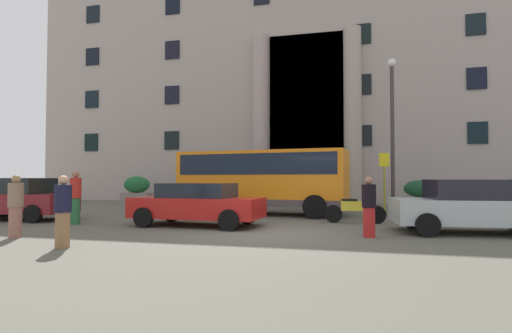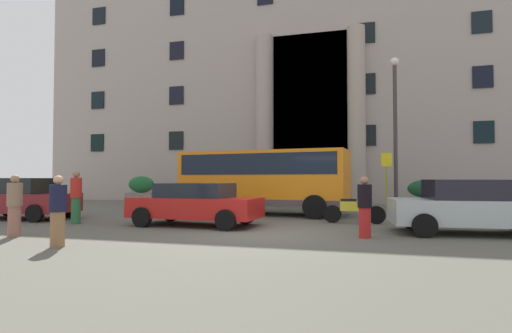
{
  "view_description": "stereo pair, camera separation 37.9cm",
  "coord_description": "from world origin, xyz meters",
  "px_view_note": "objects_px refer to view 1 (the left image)",
  "views": [
    {
      "loc": [
        2.17,
        -10.42,
        1.51
      ],
      "look_at": [
        -1.3,
        4.1,
        1.98
      ],
      "focal_mm": 26.99,
      "sensor_mm": 36.0,
      "label": 1
    },
    {
      "loc": [
        2.53,
        -10.33,
        1.51
      ],
      "look_at": [
        -1.3,
        4.1,
        1.98
      ],
      "focal_mm": 26.99,
      "sensor_mm": 36.0,
      "label": 2
    }
  ],
  "objects_px": {
    "pedestrian_man_red_shirt": "(16,206)",
    "pedestrian_child_trailing": "(63,212)",
    "bus_stop_sign": "(384,176)",
    "lamppost_plaza_centre": "(392,121)",
    "parked_hatchback_near": "(18,199)",
    "pedestrian_man_crossing": "(75,197)",
    "pedestrian_woman_with_bag": "(369,207)",
    "orange_minibus": "(262,177)",
    "white_taxi_kerbside": "(474,206)",
    "hedge_planter_far_west": "(232,193)",
    "hedge_planter_east": "(137,190)",
    "hedge_planter_entrance_left": "(421,195)",
    "scooter_by_planter": "(354,210)",
    "motorcycle_far_end": "(173,206)",
    "hedge_planter_west": "(286,195)",
    "parked_estate_mid": "(197,204)"
  },
  "relations": [
    {
      "from": "pedestrian_man_red_shirt",
      "to": "pedestrian_child_trailing",
      "type": "height_order",
      "value": "pedestrian_man_red_shirt"
    },
    {
      "from": "bus_stop_sign",
      "to": "lamppost_plaza_centre",
      "type": "bearing_deg",
      "value": 67.23
    },
    {
      "from": "parked_hatchback_near",
      "to": "pedestrian_man_red_shirt",
      "type": "xyz_separation_m",
      "value": [
        3.53,
        -3.57,
        0.03
      ]
    },
    {
      "from": "pedestrian_man_crossing",
      "to": "bus_stop_sign",
      "type": "bearing_deg",
      "value": -133.63
    },
    {
      "from": "pedestrian_man_crossing",
      "to": "pedestrian_woman_with_bag",
      "type": "bearing_deg",
      "value": -171.78
    },
    {
      "from": "orange_minibus",
      "to": "pedestrian_woman_with_bag",
      "type": "bearing_deg",
      "value": -47.99
    },
    {
      "from": "white_taxi_kerbside",
      "to": "hedge_planter_far_west",
      "type": "bearing_deg",
      "value": 133.8
    },
    {
      "from": "hedge_planter_east",
      "to": "pedestrian_man_red_shirt",
      "type": "height_order",
      "value": "hedge_planter_east"
    },
    {
      "from": "bus_stop_sign",
      "to": "hedge_planter_entrance_left",
      "type": "distance_m",
      "value": 3.77
    },
    {
      "from": "bus_stop_sign",
      "to": "scooter_by_planter",
      "type": "height_order",
      "value": "bus_stop_sign"
    },
    {
      "from": "bus_stop_sign",
      "to": "white_taxi_kerbside",
      "type": "bearing_deg",
      "value": -74.03
    },
    {
      "from": "pedestrian_man_red_shirt",
      "to": "pedestrian_woman_with_bag",
      "type": "xyz_separation_m",
      "value": [
        8.8,
        2.14,
        -0.02
      ]
    },
    {
      "from": "hedge_planter_far_west",
      "to": "pedestrian_woman_with_bag",
      "type": "relative_size",
      "value": 1.16
    },
    {
      "from": "motorcycle_far_end",
      "to": "hedge_planter_west",
      "type": "bearing_deg",
      "value": 64.89
    },
    {
      "from": "hedge_planter_east",
      "to": "white_taxi_kerbside",
      "type": "bearing_deg",
      "value": -30.87
    },
    {
      "from": "hedge_planter_entrance_left",
      "to": "parked_hatchback_near",
      "type": "distance_m",
      "value": 17.98
    },
    {
      "from": "parked_estate_mid",
      "to": "pedestrian_man_red_shirt",
      "type": "distance_m",
      "value": 4.94
    },
    {
      "from": "hedge_planter_far_west",
      "to": "hedge_planter_east",
      "type": "height_order",
      "value": "hedge_planter_east"
    },
    {
      "from": "hedge_planter_west",
      "to": "hedge_planter_entrance_left",
      "type": "distance_m",
      "value": 6.87
    },
    {
      "from": "hedge_planter_entrance_left",
      "to": "parked_hatchback_near",
      "type": "xyz_separation_m",
      "value": [
        -15.42,
        -9.25,
        0.08
      ]
    },
    {
      "from": "hedge_planter_east",
      "to": "scooter_by_planter",
      "type": "height_order",
      "value": "hedge_planter_east"
    },
    {
      "from": "bus_stop_sign",
      "to": "white_taxi_kerbside",
      "type": "height_order",
      "value": "bus_stop_sign"
    },
    {
      "from": "scooter_by_planter",
      "to": "pedestrian_woman_with_bag",
      "type": "xyz_separation_m",
      "value": [
        0.34,
        -3.17,
        0.32
      ]
    },
    {
      "from": "hedge_planter_east",
      "to": "pedestrian_man_crossing",
      "type": "bearing_deg",
      "value": -69.46
    },
    {
      "from": "parked_hatchback_near",
      "to": "parked_estate_mid",
      "type": "height_order",
      "value": "parked_hatchback_near"
    },
    {
      "from": "bus_stop_sign",
      "to": "motorcycle_far_end",
      "type": "xyz_separation_m",
      "value": [
        -8.18,
        -4.21,
        -1.18
      ]
    },
    {
      "from": "lamppost_plaza_centre",
      "to": "hedge_planter_east",
      "type": "bearing_deg",
      "value": 171.68
    },
    {
      "from": "bus_stop_sign",
      "to": "white_taxi_kerbside",
      "type": "xyz_separation_m",
      "value": [
        1.78,
        -6.24,
        -0.88
      ]
    },
    {
      "from": "motorcycle_far_end",
      "to": "pedestrian_child_trailing",
      "type": "distance_m",
      "value": 6.55
    },
    {
      "from": "orange_minibus",
      "to": "pedestrian_man_crossing",
      "type": "relative_size",
      "value": 4.1
    },
    {
      "from": "parked_hatchback_near",
      "to": "pedestrian_man_crossing",
      "type": "xyz_separation_m",
      "value": [
        3.05,
        -0.75,
        0.13
      ]
    },
    {
      "from": "hedge_planter_west",
      "to": "parked_hatchback_near",
      "type": "relative_size",
      "value": 0.42
    },
    {
      "from": "parked_hatchback_near",
      "to": "lamppost_plaza_centre",
      "type": "distance_m",
      "value": 16.09
    },
    {
      "from": "hedge_planter_west",
      "to": "pedestrian_child_trailing",
      "type": "relative_size",
      "value": 1.09
    },
    {
      "from": "hedge_planter_west",
      "to": "pedestrian_woman_with_bag",
      "type": "bearing_deg",
      "value": -70.19
    },
    {
      "from": "parked_hatchback_near",
      "to": "pedestrian_man_crossing",
      "type": "bearing_deg",
      "value": -18.29
    },
    {
      "from": "parked_estate_mid",
      "to": "pedestrian_man_crossing",
      "type": "xyz_separation_m",
      "value": [
        -4.07,
        -0.57,
        0.19
      ]
    },
    {
      "from": "bus_stop_sign",
      "to": "pedestrian_woman_with_bag",
      "type": "height_order",
      "value": "bus_stop_sign"
    },
    {
      "from": "hedge_planter_entrance_left",
      "to": "motorcycle_far_end",
      "type": "height_order",
      "value": "hedge_planter_entrance_left"
    },
    {
      "from": "orange_minibus",
      "to": "hedge_planter_east",
      "type": "relative_size",
      "value": 4.02
    },
    {
      "from": "pedestrian_man_crossing",
      "to": "lamppost_plaza_centre",
      "type": "height_order",
      "value": "lamppost_plaza_centre"
    },
    {
      "from": "hedge_planter_far_west",
      "to": "motorcycle_far_end",
      "type": "relative_size",
      "value": 0.87
    },
    {
      "from": "orange_minibus",
      "to": "scooter_by_planter",
      "type": "xyz_separation_m",
      "value": [
        3.7,
        -2.46,
        -1.13
      ]
    },
    {
      "from": "hedge_planter_east",
      "to": "motorcycle_far_end",
      "type": "xyz_separation_m",
      "value": [
        6.02,
        -7.52,
        -0.33
      ]
    },
    {
      "from": "scooter_by_planter",
      "to": "pedestrian_man_red_shirt",
      "type": "relative_size",
      "value": 1.26
    },
    {
      "from": "scooter_by_planter",
      "to": "parked_estate_mid",
      "type": "bearing_deg",
      "value": -158.12
    },
    {
      "from": "hedge_planter_west",
      "to": "hedge_planter_entrance_left",
      "type": "xyz_separation_m",
      "value": [
        6.87,
        0.17,
        0.06
      ]
    },
    {
      "from": "hedge_planter_far_west",
      "to": "pedestrian_woman_with_bag",
      "type": "xyz_separation_m",
      "value": [
        6.83,
        -10.25,
        0.06
      ]
    },
    {
      "from": "white_taxi_kerbside",
      "to": "pedestrian_woman_with_bag",
      "type": "xyz_separation_m",
      "value": [
        -2.84,
        -1.41,
        0.03
      ]
    },
    {
      "from": "hedge_planter_far_west",
      "to": "pedestrian_child_trailing",
      "type": "relative_size",
      "value": 1.15
    }
  ]
}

